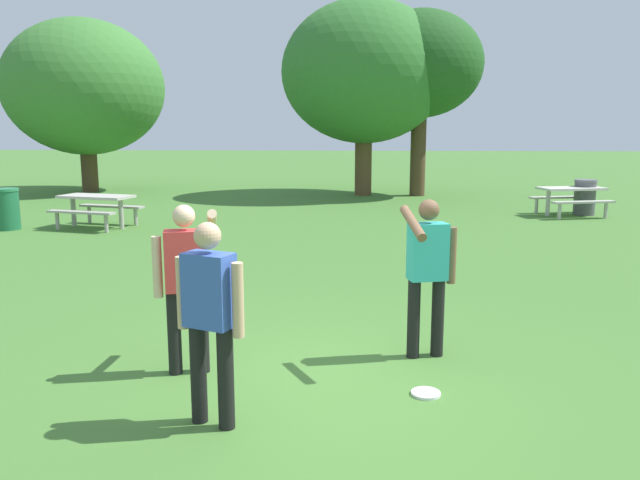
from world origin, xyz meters
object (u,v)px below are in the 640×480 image
object	(u,v)px
person_catcher	(428,266)
tree_tall_left	(84,88)
picnic_table_near	(96,204)
trash_can_further_along	(585,197)
trash_can_beside_table	(7,209)
picnic_table_far	(571,195)
person_thrower	(186,276)
tree_far_right	(420,65)
person_bystander	(210,311)
tree_broad_center	(364,73)
frisbee	(426,393)

from	to	relation	value
person_catcher	tree_tall_left	bearing A→B (deg)	122.76
picnic_table_near	trash_can_further_along	xyz separation A→B (m)	(12.34, 2.97, -0.08)
trash_can_beside_table	picnic_table_near	bearing A→B (deg)	11.90
trash_can_further_along	picnic_table_far	bearing A→B (deg)	-151.08
person_thrower	tree_far_right	xyz separation A→B (m)	(3.70, 16.39, 3.46)
person_thrower	trash_can_further_along	world-z (taller)	person_thrower
person_bystander	trash_can_further_along	distance (m)	14.72
picnic_table_near	tree_broad_center	size ratio (longest dim) A/B	0.30
person_thrower	person_bystander	world-z (taller)	same
trash_can_further_along	tree_far_right	world-z (taller)	tree_far_right
frisbee	tree_far_right	distance (m)	17.42
frisbee	trash_can_further_along	xyz separation A→B (m)	(5.55, 12.09, 0.47)
person_catcher	tree_far_right	xyz separation A→B (m)	(1.37, 15.84, 3.46)
tree_tall_left	trash_can_further_along	bearing A→B (deg)	-18.44
person_thrower	picnic_table_near	xyz separation A→B (m)	(-4.55, 8.72, -0.40)
person_catcher	frisbee	distance (m)	1.35
frisbee	trash_can_further_along	bearing A→B (deg)	65.35
trash_can_beside_table	trash_can_further_along	size ratio (longest dim) A/B	1.00
frisbee	tree_broad_center	distance (m)	17.34
tree_far_right	person_catcher	bearing A→B (deg)	-94.95
trash_can_further_along	tree_far_right	xyz separation A→B (m)	(-4.09, 4.70, 3.94)
person_thrower	person_bystander	size ratio (longest dim) A/B	1.00
person_thrower	picnic_table_far	xyz separation A→B (m)	(7.34, 11.45, -0.40)
person_thrower	frisbee	world-z (taller)	person_thrower
person_thrower	picnic_table_far	size ratio (longest dim) A/B	0.82
person_catcher	person_bystander	xyz separation A→B (m)	(-1.85, -1.63, -0.02)
tree_far_right	trash_can_further_along	bearing A→B (deg)	-48.97
picnic_table_near	trash_can_beside_table	size ratio (longest dim) A/B	2.07
person_thrower	frisbee	xyz separation A→B (m)	(2.24, -0.40, -0.95)
frisbee	tree_tall_left	distance (m)	20.72
person_bystander	picnic_table_near	bearing A→B (deg)	117.17
tree_far_right	person_bystander	bearing A→B (deg)	-100.46
picnic_table_far	tree_tall_left	xyz separation A→B (m)	(-15.63, 5.61, 3.20)
tree_broad_center	tree_far_right	bearing A→B (deg)	-0.95
trash_can_beside_table	tree_broad_center	xyz separation A→B (m)	(8.33, 8.11, 3.71)
trash_can_beside_table	tree_tall_left	size ratio (longest dim) A/B	0.15
trash_can_further_along	person_bystander	bearing A→B (deg)	-119.80
tree_tall_left	frisbee	bearing A→B (deg)	-58.91
tree_tall_left	trash_can_beside_table	bearing A→B (deg)	-78.56
trash_can_beside_table	tree_far_right	distance (m)	13.61
tree_broad_center	picnic_table_near	bearing A→B (deg)	-129.57
trash_can_further_along	tree_broad_center	world-z (taller)	tree_broad_center
picnic_table_near	tree_broad_center	distance (m)	10.63
person_bystander	frisbee	size ratio (longest dim) A/B	6.20
person_thrower	trash_can_further_along	bearing A→B (deg)	56.33
person_catcher	tree_broad_center	xyz separation A→B (m)	(-0.52, 15.87, 3.23)
trash_can_beside_table	trash_can_further_along	distance (m)	14.70
picnic_table_far	tree_broad_center	size ratio (longest dim) A/B	0.30
person_bystander	trash_can_further_along	size ratio (longest dim) A/B	1.71
trash_can_further_along	tree_tall_left	xyz separation A→B (m)	(-16.07, 5.36, 3.28)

